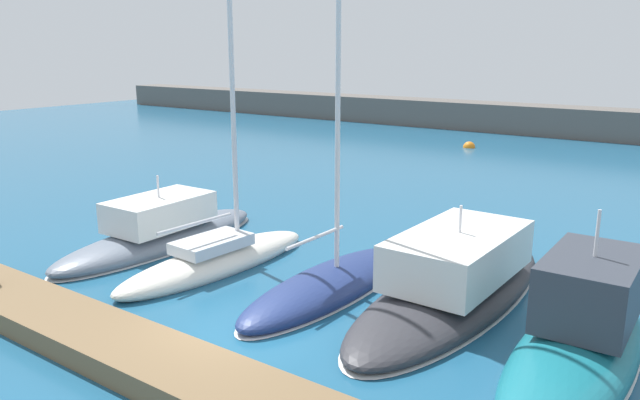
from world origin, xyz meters
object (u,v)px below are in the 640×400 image
(sailboat_ivory_second, at_px, (217,257))
(motorboat_charcoal_fourth, at_px, (456,281))
(mooring_buoy_orange, at_px, (469,148))
(motorboat_slate_nearest, at_px, (162,232))
(sailboat_navy_third, at_px, (330,282))
(motorboat_teal_fifth, at_px, (581,335))

(sailboat_ivory_second, relative_size, motorboat_charcoal_fourth, 1.26)
(motorboat_charcoal_fourth, bearing_deg, mooring_buoy_orange, 22.43)
(motorboat_charcoal_fourth, height_order, mooring_buoy_orange, motorboat_charcoal_fourth)
(motorboat_slate_nearest, height_order, sailboat_navy_third, sailboat_navy_third)
(sailboat_ivory_second, bearing_deg, motorboat_slate_nearest, 83.28)
(motorboat_charcoal_fourth, bearing_deg, motorboat_teal_fifth, -112.66)
(sailboat_ivory_second, bearing_deg, sailboat_navy_third, -79.58)
(motorboat_charcoal_fourth, bearing_deg, sailboat_ivory_second, 106.60)
(sailboat_ivory_second, distance_m, motorboat_teal_fifth, 11.12)
(sailboat_ivory_second, xyz_separation_m, mooring_buoy_orange, (-2.92, 28.28, -0.38))
(sailboat_ivory_second, xyz_separation_m, motorboat_charcoal_fourth, (7.37, 2.06, 0.17))
(sailboat_ivory_second, relative_size, motorboat_teal_fifth, 1.58)
(motorboat_slate_nearest, bearing_deg, sailboat_navy_third, -92.31)
(sailboat_ivory_second, height_order, mooring_buoy_orange, sailboat_ivory_second)
(sailboat_navy_third, xyz_separation_m, motorboat_charcoal_fourth, (3.25, 1.57, 0.25))
(sailboat_navy_third, bearing_deg, motorboat_charcoal_fourth, -63.36)
(sailboat_ivory_second, distance_m, mooring_buoy_orange, 28.43)
(motorboat_slate_nearest, bearing_deg, motorboat_charcoal_fourth, -83.65)
(motorboat_charcoal_fourth, xyz_separation_m, motorboat_teal_fifth, (3.74, -1.64, 0.06))
(motorboat_slate_nearest, bearing_deg, motorboat_teal_fifth, -92.02)
(sailboat_ivory_second, height_order, sailboat_navy_third, sailboat_navy_third)
(mooring_buoy_orange, bearing_deg, sailboat_navy_third, -75.78)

